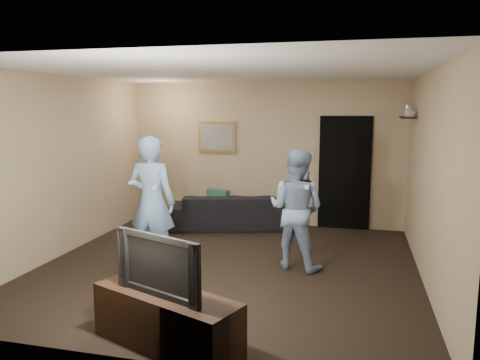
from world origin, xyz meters
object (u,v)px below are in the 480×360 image
(tv_console, at_px, (167,320))
(television, at_px, (165,263))
(sofa, at_px, (229,211))
(wii_player_right, at_px, (296,209))
(wii_player_left, at_px, (152,202))

(tv_console, relative_size, television, 1.49)
(sofa, bearing_deg, tv_console, 81.80)
(tv_console, bearing_deg, wii_player_right, 92.58)
(television, xyz_separation_m, wii_player_left, (-1.03, 1.98, 0.10))
(wii_player_right, bearing_deg, television, -109.19)
(wii_player_right, bearing_deg, sofa, 128.19)
(television, distance_m, wii_player_left, 2.24)
(sofa, xyz_separation_m, television, (0.58, -4.24, 0.48))
(tv_console, height_order, wii_player_right, wii_player_right)
(wii_player_left, xyz_separation_m, wii_player_right, (1.88, 0.44, -0.09))
(sofa, xyz_separation_m, wii_player_right, (1.42, -1.81, 0.49))
(tv_console, xyz_separation_m, wii_player_left, (-1.03, 1.98, 0.64))
(tv_console, distance_m, wii_player_right, 2.63)
(television, bearing_deg, wii_player_left, 139.29)
(television, relative_size, wii_player_left, 0.54)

